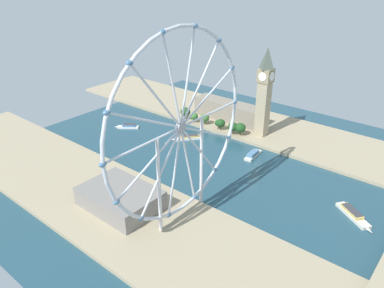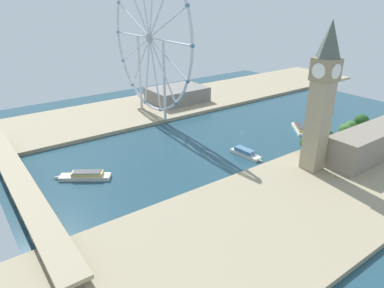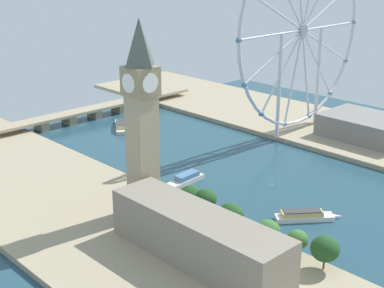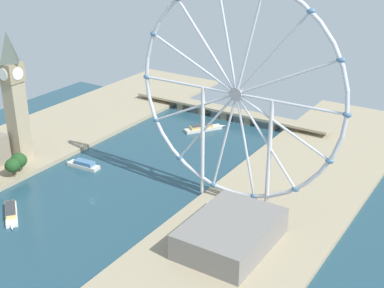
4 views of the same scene
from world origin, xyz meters
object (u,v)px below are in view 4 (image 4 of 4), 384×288
Objects in this scene: river_bridge at (227,111)px; tour_boat_1 at (83,164)px; clock_tower at (14,95)px; tour_boat_3 at (203,128)px; riverside_hall at (231,233)px; tour_boat_0 at (11,213)px; ferris_wheel at (237,95)px.

tour_boat_1 is at bearing -104.64° from river_bridge.
clock_tower is 184.91m from river_bridge.
tour_boat_1 is at bearing -163.63° from tour_boat_3.
riverside_hall is (181.29, -16.06, -40.84)m from clock_tower.
clock_tower is at bearing 172.27° from tour_boat_0.
tour_boat_3 is (35.37, 106.68, -0.03)m from tour_boat_1.
clock_tower is at bearing 174.94° from riverside_hall.
tour_boat_0 is 73.93m from tour_boat_1.
river_bridge is 36.69m from tour_boat_3.
riverside_hall is at bearing -60.29° from river_bridge.
tour_boat_3 is (-102.53, 139.76, -8.21)m from riverside_hall.
river_bridge is 6.54× the size of tour_boat_0.
tour_boat_1 is at bearing 136.55° from tour_boat_0.
riverside_hall is 2.01× the size of tour_boat_1.
river_bridge is (80.77, 160.12, -45.06)m from clock_tower.
riverside_hall is 2.04× the size of tour_boat_0.
riverside_hall is (21.56, -42.63, -61.90)m from ferris_wheel.
tour_boat_3 reaches higher than tour_boat_0.
tour_boat_1 is (-10.17, 73.23, 0.01)m from tour_boat_0.
ferris_wheel is at bearing -105.47° from tour_boat_3.
ferris_wheel is at bearing 180.00° from tour_boat_1.
clock_tower is at bearing -177.77° from tour_boat_3.
clock_tower is 3.24× the size of tour_boat_0.
river_bridge is at bearing -109.33° from tour_boat_1.
tour_boat_1 is (-137.91, 33.08, -8.18)m from riverside_hall.
clock_tower is 1.59× the size of riverside_hall.
ferris_wheel reaches higher than river_bridge.
river_bridge is 5.60× the size of tour_boat_3.
riverside_hall is 1.74× the size of tour_boat_3.
clock_tower is at bearing -170.56° from ferris_wheel.
clock_tower reaches higher than river_bridge.
tour_boat_3 is (25.21, 179.90, -0.02)m from tour_boat_0.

